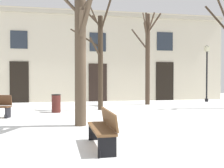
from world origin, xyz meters
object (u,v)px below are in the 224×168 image
at_px(tree_right_of_center, 148,55).
at_px(streetlamp, 207,67).
at_px(tree_foreground, 81,48).
at_px(bench_back_to_back_left, 103,128).
at_px(tree_center, 99,56).
at_px(litter_bin, 56,103).

xyz_separation_m(tree_right_of_center, streetlamp, (4.40, 1.09, -0.64)).
height_order(tree_right_of_center, tree_foreground, tree_right_of_center).
xyz_separation_m(tree_foreground, bench_back_to_back_left, (0.29, -2.74, -2.07)).
height_order(tree_foreground, streetlamp, tree_foreground).
xyz_separation_m(streetlamp, bench_back_to_back_left, (-8.41, -9.97, -1.83)).
bearing_deg(bench_back_to_back_left, tree_right_of_center, 154.77).
relative_size(tree_right_of_center, bench_back_to_back_left, 3.16).
distance_m(tree_center, bench_back_to_back_left, 7.28).
height_order(tree_right_of_center, streetlamp, tree_right_of_center).
xyz_separation_m(tree_foreground, litter_bin, (-0.84, 3.56, -2.09)).
bearing_deg(tree_foreground, litter_bin, 103.21).
bearing_deg(tree_right_of_center, litter_bin, -153.38).
relative_size(tree_right_of_center, litter_bin, 6.48).
height_order(streetlamp, litter_bin, streetlamp).
distance_m(tree_center, litter_bin, 3.06).
height_order(tree_foreground, litter_bin, tree_foreground).
distance_m(litter_bin, bench_back_to_back_left, 6.41).
relative_size(tree_center, bench_back_to_back_left, 3.23).
distance_m(tree_foreground, streetlamp, 11.31).
bearing_deg(streetlamp, tree_foreground, -140.29).
relative_size(streetlamp, bench_back_to_back_left, 2.22).
xyz_separation_m(tree_right_of_center, bench_back_to_back_left, (-4.01, -8.88, -2.46)).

